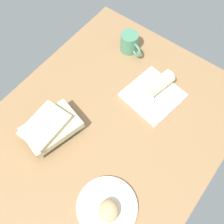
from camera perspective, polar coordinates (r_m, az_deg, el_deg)
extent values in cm
cube|color=#9E754C|center=(118.46, -0.51, -3.01)|extent=(110.00, 90.00, 4.00)
cylinder|color=silver|center=(105.79, -1.02, -18.90)|extent=(22.20, 22.20, 1.40)
ellipsoid|color=tan|center=(102.24, -0.69, -19.62)|extent=(10.44, 10.48, 5.17)
cube|color=white|center=(124.02, 8.41, 3.42)|extent=(25.06, 25.06, 1.60)
cylinder|color=silver|center=(119.86, 7.34, 2.28)|extent=(5.55, 5.55, 2.38)
cylinder|color=#C45D20|center=(119.10, 7.39, 2.50)|extent=(4.55, 4.55, 0.40)
cylinder|color=beige|center=(122.89, 9.58, 5.66)|extent=(15.24, 8.99, 6.21)
cube|color=#387260|center=(116.46, -12.25, -3.42)|extent=(21.42, 18.26, 3.55)
cube|color=beige|center=(112.79, -12.34, -3.17)|extent=(24.71, 19.15, 3.44)
cube|color=beige|center=(110.24, -13.59, -2.79)|extent=(18.44, 13.02, 2.64)
cylinder|color=#4C8C6B|center=(136.09, 3.56, 14.10)|extent=(8.33, 8.33, 9.76)
cylinder|color=#96684A|center=(132.97, 3.67, 15.34)|extent=(6.83, 6.83, 0.40)
torus|color=#4C8C6B|center=(133.09, 5.00, 12.53)|extent=(3.54, 7.04, 7.06)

